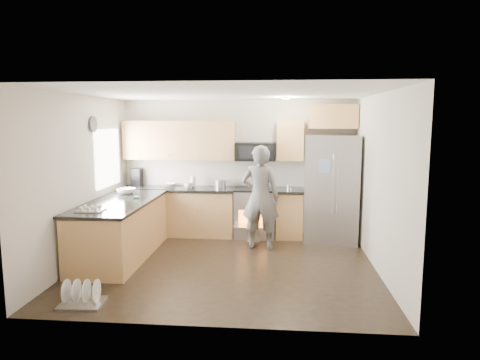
# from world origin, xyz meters

# --- Properties ---
(ground) EXTENTS (4.50, 4.50, 0.00)m
(ground) POSITION_xyz_m (0.00, 0.00, 0.00)
(ground) COLOR black
(ground) RESTS_ON ground
(room_shell) EXTENTS (4.54, 4.04, 2.62)m
(room_shell) POSITION_xyz_m (-0.04, 0.02, 1.67)
(room_shell) COLOR beige
(room_shell) RESTS_ON ground
(back_cabinet_run) EXTENTS (4.45, 0.64, 2.50)m
(back_cabinet_run) POSITION_xyz_m (-0.59, 1.75, 0.96)
(back_cabinet_run) COLOR #B77F49
(back_cabinet_run) RESTS_ON ground
(peninsula) EXTENTS (0.96, 2.36, 1.03)m
(peninsula) POSITION_xyz_m (-1.75, 0.25, 0.46)
(peninsula) COLOR #B77F49
(peninsula) RESTS_ON ground
(stove_range) EXTENTS (0.76, 0.97, 1.79)m
(stove_range) POSITION_xyz_m (0.35, 1.69, 0.68)
(stove_range) COLOR #B7B7BC
(stove_range) RESTS_ON ground
(refrigerator) EXTENTS (1.04, 0.86, 1.95)m
(refrigerator) POSITION_xyz_m (1.77, 1.53, 0.97)
(refrigerator) COLOR #B7B7BC
(refrigerator) RESTS_ON ground
(person) EXTENTS (0.71, 0.53, 1.80)m
(person) POSITION_xyz_m (0.48, 0.92, 0.90)
(person) COLOR slate
(person) RESTS_ON ground
(dish_rack) EXTENTS (0.54, 0.44, 0.31)m
(dish_rack) POSITION_xyz_m (-1.56, -1.58, 0.08)
(dish_rack) COLOR #B7B7BC
(dish_rack) RESTS_ON ground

